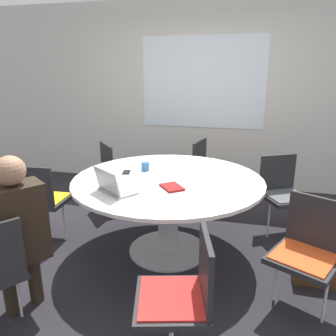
# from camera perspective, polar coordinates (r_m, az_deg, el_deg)

# --- Properties ---
(ground_plane) EXTENTS (16.00, 16.00, 0.00)m
(ground_plane) POSITION_cam_1_polar(r_m,az_deg,el_deg) (3.37, 0.00, -14.12)
(ground_plane) COLOR black
(wall_back) EXTENTS (8.00, 0.07, 2.70)m
(wall_back) POSITION_cam_1_polar(r_m,az_deg,el_deg) (4.98, 6.06, 12.30)
(wall_back) COLOR silver
(wall_back) RESTS_ON ground_plane
(conference_table) EXTENTS (1.77, 1.77, 0.76)m
(conference_table) POSITION_cam_1_polar(r_m,az_deg,el_deg) (3.11, 0.00, -4.49)
(conference_table) COLOR #B7B7BC
(conference_table) RESTS_ON ground_plane
(chair_1) EXTENTS (0.52, 0.53, 0.85)m
(chair_1) POSITION_cam_1_polar(r_m,az_deg,el_deg) (2.02, 2.60, -20.46)
(chair_1) COLOR #262628
(chair_1) RESTS_ON ground_plane
(chair_2) EXTENTS (0.58, 0.58, 0.85)m
(chair_2) POSITION_cam_1_polar(r_m,az_deg,el_deg) (2.62, 23.18, -12.49)
(chair_2) COLOR #262628
(chair_2) RESTS_ON ground_plane
(chair_3) EXTENTS (0.59, 0.58, 0.85)m
(chair_3) POSITION_cam_1_polar(r_m,az_deg,el_deg) (3.71, 19.37, -3.48)
(chair_3) COLOR #262628
(chair_3) RESTS_ON ground_plane
(chair_4) EXTENTS (0.51, 0.52, 0.85)m
(chair_4) POSITION_cam_1_polar(r_m,az_deg,el_deg) (4.28, 7.03, 0.03)
(chair_4) COLOR #262628
(chair_4) RESTS_ON ground_plane
(chair_5) EXTENTS (0.61, 0.61, 0.85)m
(chair_5) POSITION_cam_1_polar(r_m,az_deg,el_deg) (4.24, -8.91, -0.24)
(chair_5) COLOR #262628
(chair_5) RESTS_ON ground_plane
(chair_6) EXTENTS (0.46, 0.44, 0.85)m
(chair_6) POSITION_cam_1_polar(r_m,az_deg,el_deg) (3.55, -21.17, -4.61)
(chair_6) COLOR #262628
(chair_6) RESTS_ON ground_plane
(person_0) EXTENTS (0.39, 0.42, 1.20)m
(person_0) POSITION_cam_1_polar(r_m,az_deg,el_deg) (2.50, -24.76, -9.18)
(person_0) COLOR #2D2319
(person_0) RESTS_ON ground_plane
(laptop) EXTENTS (0.39, 0.37, 0.21)m
(laptop) POSITION_cam_1_polar(r_m,az_deg,el_deg) (2.71, -9.57, -3.24)
(laptop) COLOR #99999E
(laptop) RESTS_ON conference_table
(spiral_notebook) EXTENTS (0.25, 0.26, 0.02)m
(spiral_notebook) POSITION_cam_1_polar(r_m,az_deg,el_deg) (2.80, 0.69, -3.36)
(spiral_notebook) COLOR maroon
(spiral_notebook) RESTS_ON conference_table
(coffee_cup) EXTENTS (0.08, 0.08, 0.08)m
(coffee_cup) POSITION_cam_1_polar(r_m,az_deg,el_deg) (3.28, -3.97, 0.27)
(coffee_cup) COLOR #33669E
(coffee_cup) RESTS_ON conference_table
(cell_phone) EXTENTS (0.10, 0.15, 0.01)m
(cell_phone) POSITION_cam_1_polar(r_m,az_deg,el_deg) (3.25, -7.25, -0.72)
(cell_phone) COLOR black
(cell_phone) RESTS_ON conference_table
(handbag) EXTENTS (0.36, 0.16, 0.28)m
(handbag) POSITION_cam_1_polar(r_m,az_deg,el_deg) (3.12, 24.42, -15.53)
(handbag) COLOR #513319
(handbag) RESTS_ON ground_plane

